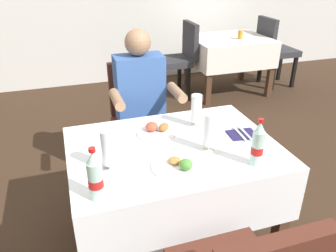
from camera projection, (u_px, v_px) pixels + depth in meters
main_dining_table at (173, 170)px, 2.01m from camera, size 1.18×0.87×0.74m
chair_far_diner_seat at (140, 117)px, 2.71m from camera, size 0.44×0.50×0.97m
seated_diner_far at (142, 104)px, 2.55m from camera, size 0.50×0.46×1.26m
plate_near_camera at (178, 165)px, 1.72m from camera, size 0.25×0.25×0.07m
plate_far_diner at (156, 130)px, 2.06m from camera, size 0.23×0.23×0.06m
beer_glass_left at (210, 132)px, 1.84m from camera, size 0.07×0.07×0.22m
beer_glass_middle at (196, 111)px, 2.11m from camera, size 0.07×0.07×0.21m
beer_glass_right at (108, 150)px, 1.67m from camera, size 0.07×0.07×0.22m
cola_bottle_primary at (95, 177)px, 1.47m from camera, size 0.07×0.07×0.26m
cola_bottle_secondary at (258, 145)px, 1.71m from camera, size 0.06×0.06×0.26m
napkin_cutlery_set at (242, 134)px, 2.05m from camera, size 0.18×0.19×0.01m
background_dining_table at (229, 51)px, 4.54m from camera, size 1.02×0.86×0.74m
background_chair_left at (178, 56)px, 4.35m from camera, size 0.50×0.44×0.97m
background_chair_right at (274, 48)px, 4.74m from camera, size 0.50×0.44×0.97m
background_table_tumbler at (240, 35)px, 4.37m from camera, size 0.06×0.06×0.11m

